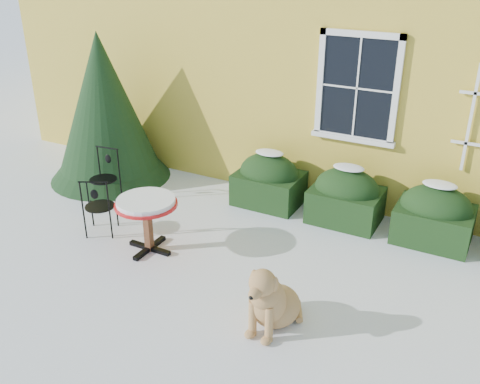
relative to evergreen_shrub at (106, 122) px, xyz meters
The scene contains 7 objects.
ground 4.10m from the evergreen_shrub, 33.21° to the right, with size 80.00×80.00×0.00m, color white.
hedge_row 5.02m from the evergreen_shrub, ahead, with size 4.95×0.80×0.91m.
evergreen_shrub is the anchor object (origin of this frame).
bistro_table 2.84m from the evergreen_shrub, 38.74° to the right, with size 0.85×0.85×0.79m.
patio_chair_near 2.22m from the evergreen_shrub, 53.11° to the right, with size 0.54×0.54×0.91m.
patio_chair_far 1.24m from the evergreen_shrub, 53.23° to the right, with size 0.46×0.45×0.92m.
dog 5.08m from the evergreen_shrub, 29.32° to the right, with size 0.60×0.97×0.87m.
Camera 1 is at (3.05, -4.67, 3.91)m, focal length 40.00 mm.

